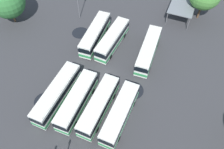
{
  "coord_description": "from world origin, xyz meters",
  "views": [
    {
      "loc": [
        26.15,
        6.72,
        34.91
      ],
      "look_at": [
        0.69,
        1.33,
        1.53
      ],
      "focal_mm": 37.27,
      "sensor_mm": 36.0,
      "label": 1
    }
  ],
  "objects_px": {
    "bus_row1_slot1": "(77,101)",
    "lamp_post_by_building": "(78,0)",
    "bus_row1_slot0": "(57,94)",
    "tree_northwest": "(7,1)",
    "bus_row1_slot3": "(120,114)",
    "maintenance_shelter": "(182,6)",
    "bus_row0_slot1": "(112,39)",
    "bus_row1_slot2": "(99,106)",
    "bus_row0_slot3": "(148,50)",
    "bus_row0_slot0": "(95,34)"
  },
  "relations": [
    {
      "from": "bus_row0_slot1",
      "to": "bus_row1_slot1",
      "type": "bearing_deg",
      "value": -10.06
    },
    {
      "from": "bus_row1_slot2",
      "to": "tree_northwest",
      "type": "xyz_separation_m",
      "value": [
        -18.87,
        -24.76,
        3.62
      ]
    },
    {
      "from": "bus_row0_slot1",
      "to": "bus_row0_slot3",
      "type": "bearing_deg",
      "value": 78.48
    },
    {
      "from": "bus_row0_slot1",
      "to": "bus_row1_slot3",
      "type": "relative_size",
      "value": 1.01
    },
    {
      "from": "maintenance_shelter",
      "to": "bus_row1_slot3",
      "type": "bearing_deg",
      "value": -16.99
    },
    {
      "from": "bus_row0_slot3",
      "to": "maintenance_shelter",
      "type": "relative_size",
      "value": 1.45
    },
    {
      "from": "bus_row0_slot1",
      "to": "bus_row0_slot3",
      "type": "relative_size",
      "value": 0.97
    },
    {
      "from": "bus_row1_slot1",
      "to": "tree_northwest",
      "type": "relative_size",
      "value": 1.23
    },
    {
      "from": "tree_northwest",
      "to": "bus_row1_slot0",
      "type": "bearing_deg",
      "value": 43.76
    },
    {
      "from": "bus_row0_slot0",
      "to": "bus_row1_slot1",
      "type": "xyz_separation_m",
      "value": [
        16.33,
        1.08,
        -0.0
      ]
    },
    {
      "from": "bus_row1_slot2",
      "to": "tree_northwest",
      "type": "height_order",
      "value": "tree_northwest"
    },
    {
      "from": "bus_row1_slot3",
      "to": "tree_northwest",
      "type": "bearing_deg",
      "value": -124.57
    },
    {
      "from": "bus_row0_slot1",
      "to": "bus_row1_slot1",
      "type": "height_order",
      "value": "same"
    },
    {
      "from": "bus_row1_slot1",
      "to": "bus_row1_slot2",
      "type": "relative_size",
      "value": 1.0
    },
    {
      "from": "bus_row1_slot0",
      "to": "bus_row1_slot3",
      "type": "relative_size",
      "value": 1.09
    },
    {
      "from": "bus_row0_slot0",
      "to": "bus_row1_slot3",
      "type": "height_order",
      "value": "same"
    },
    {
      "from": "bus_row1_slot3",
      "to": "maintenance_shelter",
      "type": "bearing_deg",
      "value": 163.01
    },
    {
      "from": "bus_row0_slot0",
      "to": "tree_northwest",
      "type": "height_order",
      "value": "tree_northwest"
    },
    {
      "from": "bus_row0_slot3",
      "to": "maintenance_shelter",
      "type": "bearing_deg",
      "value": 156.88
    },
    {
      "from": "bus_row0_slot0",
      "to": "bus_row1_slot2",
      "type": "distance_m",
      "value": 17.26
    },
    {
      "from": "bus_row0_slot0",
      "to": "bus_row1_slot1",
      "type": "distance_m",
      "value": 16.37
    },
    {
      "from": "bus_row1_slot1",
      "to": "bus_row0_slot3",
      "type": "bearing_deg",
      "value": 143.54
    },
    {
      "from": "bus_row0_slot0",
      "to": "lamp_post_by_building",
      "type": "height_order",
      "value": "lamp_post_by_building"
    },
    {
      "from": "maintenance_shelter",
      "to": "tree_northwest",
      "type": "distance_m",
      "value": 38.36
    },
    {
      "from": "bus_row0_slot3",
      "to": "bus_row1_slot3",
      "type": "relative_size",
      "value": 1.05
    },
    {
      "from": "bus_row0_slot1",
      "to": "tree_northwest",
      "type": "distance_m",
      "value": 24.19
    },
    {
      "from": "maintenance_shelter",
      "to": "lamp_post_by_building",
      "type": "height_order",
      "value": "lamp_post_by_building"
    },
    {
      "from": "bus_row0_slot0",
      "to": "bus_row1_slot0",
      "type": "height_order",
      "value": "same"
    },
    {
      "from": "bus_row1_slot0",
      "to": "tree_northwest",
      "type": "bearing_deg",
      "value": -136.24
    },
    {
      "from": "bus_row0_slot1",
      "to": "tree_northwest",
      "type": "xyz_separation_m",
      "value": [
        -3.14,
        -23.71,
        3.62
      ]
    },
    {
      "from": "bus_row1_slot3",
      "to": "bus_row0_slot0",
      "type": "bearing_deg",
      "value": -153.7
    },
    {
      "from": "tree_northwest",
      "to": "bus_row0_slot0",
      "type": "bearing_deg",
      "value": 83.34
    },
    {
      "from": "bus_row0_slot1",
      "to": "bus_row1_slot0",
      "type": "relative_size",
      "value": 0.93
    },
    {
      "from": "bus_row0_slot1",
      "to": "tree_northwest",
      "type": "relative_size",
      "value": 1.24
    },
    {
      "from": "maintenance_shelter",
      "to": "lamp_post_by_building",
      "type": "xyz_separation_m",
      "value": [
        4.68,
        -22.92,
        1.45
      ]
    },
    {
      "from": "lamp_post_by_building",
      "to": "bus_row1_slot2",
      "type": "bearing_deg",
      "value": 24.23
    },
    {
      "from": "bus_row1_slot1",
      "to": "bus_row1_slot3",
      "type": "relative_size",
      "value": 1.01
    },
    {
      "from": "bus_row1_slot1",
      "to": "lamp_post_by_building",
      "type": "bearing_deg",
      "value": -163.83
    },
    {
      "from": "bus_row1_slot1",
      "to": "bus_row1_slot2",
      "type": "height_order",
      "value": "same"
    },
    {
      "from": "maintenance_shelter",
      "to": "bus_row1_slot2",
      "type": "bearing_deg",
      "value": -23.93
    },
    {
      "from": "bus_row1_slot1",
      "to": "lamp_post_by_building",
      "type": "distance_m",
      "value": 24.22
    },
    {
      "from": "lamp_post_by_building",
      "to": "bus_row0_slot1",
      "type": "bearing_deg",
      "value": 51.25
    },
    {
      "from": "bus_row0_slot3",
      "to": "bus_row1_slot0",
      "type": "relative_size",
      "value": 0.96
    },
    {
      "from": "maintenance_shelter",
      "to": "bus_row1_slot0",
      "type": "bearing_deg",
      "value": -36.26
    },
    {
      "from": "bus_row1_slot1",
      "to": "lamp_post_by_building",
      "type": "xyz_separation_m",
      "value": [
        -23.1,
        -6.7,
        2.81
      ]
    },
    {
      "from": "bus_row1_slot1",
      "to": "bus_row1_slot3",
      "type": "bearing_deg",
      "value": 82.91
    },
    {
      "from": "bus_row1_slot2",
      "to": "lamp_post_by_building",
      "type": "height_order",
      "value": "lamp_post_by_building"
    },
    {
      "from": "bus_row0_slot0",
      "to": "tree_northwest",
      "type": "distance_m",
      "value": 20.34
    },
    {
      "from": "bus_row1_slot0",
      "to": "tree_northwest",
      "type": "distance_m",
      "value": 25.22
    },
    {
      "from": "maintenance_shelter",
      "to": "bus_row0_slot0",
      "type": "bearing_deg",
      "value": -56.5
    }
  ]
}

